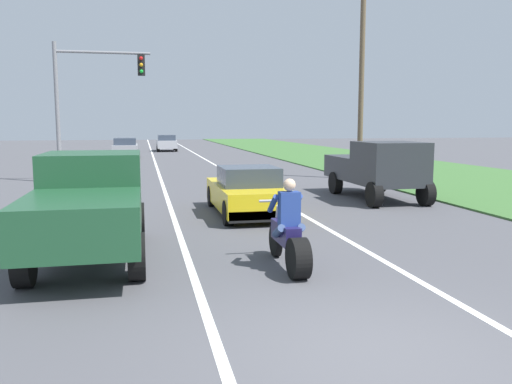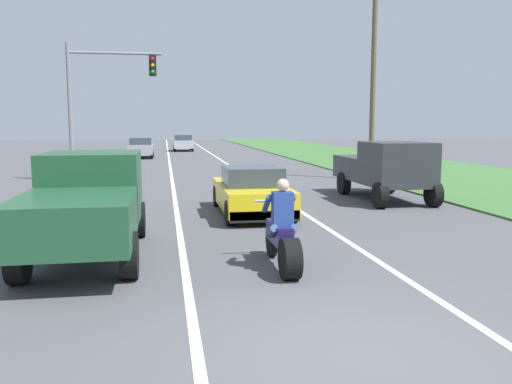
# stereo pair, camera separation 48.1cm
# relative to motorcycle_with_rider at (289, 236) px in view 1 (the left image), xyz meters

# --- Properties ---
(ground_plane) EXTENTS (160.00, 160.00, 0.00)m
(ground_plane) POSITION_rel_motorcycle_with_rider_xyz_m (0.10, -3.62, -0.59)
(ground_plane) COLOR #4C4C51
(lane_stripe_left_solid) EXTENTS (0.14, 120.00, 0.01)m
(lane_stripe_left_solid) POSITION_rel_motorcycle_with_rider_xyz_m (-5.30, 16.38, -0.59)
(lane_stripe_left_solid) COLOR white
(lane_stripe_left_solid) RESTS_ON ground
(lane_stripe_right_solid) EXTENTS (0.14, 120.00, 0.01)m
(lane_stripe_right_solid) POSITION_rel_motorcycle_with_rider_xyz_m (1.90, 16.38, -0.59)
(lane_stripe_right_solid) COLOR white
(lane_stripe_right_solid) RESTS_ON ground
(lane_stripe_centre_dashed) EXTENTS (0.14, 120.00, 0.01)m
(lane_stripe_centre_dashed) POSITION_rel_motorcycle_with_rider_xyz_m (-1.70, 16.38, -0.59)
(lane_stripe_centre_dashed) COLOR white
(lane_stripe_centre_dashed) RESTS_ON ground
(grass_verge_right) EXTENTS (10.00, 120.00, 0.06)m
(grass_verge_right) POSITION_rel_motorcycle_with_rider_xyz_m (12.02, 16.38, -0.56)
(grass_verge_right) COLOR #3D6B33
(grass_verge_right) RESTS_ON ground
(motorcycle_with_rider) EXTENTS (0.70, 2.21, 1.62)m
(motorcycle_with_rider) POSITION_rel_motorcycle_with_rider_xyz_m (0.00, 0.00, 0.00)
(motorcycle_with_rider) COLOR black
(motorcycle_with_rider) RESTS_ON ground
(sports_car_yellow) EXTENTS (1.84, 4.30, 1.37)m
(sports_car_yellow) POSITION_rel_motorcycle_with_rider_xyz_m (0.40, 5.77, 0.04)
(sports_car_yellow) COLOR yellow
(sports_car_yellow) RESTS_ON ground
(pickup_truck_left_lane_dark_green) EXTENTS (2.02, 4.80, 1.98)m
(pickup_truck_left_lane_dark_green) POSITION_rel_motorcycle_with_rider_xyz_m (-3.50, 1.50, 0.51)
(pickup_truck_left_lane_dark_green) COLOR #1E4C2D
(pickup_truck_left_lane_dark_green) RESTS_ON ground
(pickup_truck_right_shoulder_dark_grey) EXTENTS (2.02, 4.80, 1.98)m
(pickup_truck_right_shoulder_dark_grey) POSITION_rel_motorcycle_with_rider_xyz_m (5.30, 7.86, 0.51)
(pickup_truck_right_shoulder_dark_grey) COLOR #2D3035
(pickup_truck_right_shoulder_dark_grey) RESTS_ON ground
(traffic_light_mast_near) EXTENTS (4.06, 0.34, 6.00)m
(traffic_light_mast_near) POSITION_rel_motorcycle_with_rider_xyz_m (-4.81, 15.38, 3.37)
(traffic_light_mast_near) COLOR gray
(traffic_light_mast_near) RESTS_ON ground
(utility_pole_roadside) EXTENTS (0.24, 0.24, 8.28)m
(utility_pole_roadside) POSITION_rel_motorcycle_with_rider_xyz_m (7.36, 14.18, 3.55)
(utility_pole_roadside) COLOR brown
(utility_pole_roadside) RESTS_ON ground
(distant_car_far_ahead) EXTENTS (1.80, 4.00, 1.50)m
(distant_car_far_ahead) POSITION_rel_motorcycle_with_rider_xyz_m (-3.74, 31.64, 0.18)
(distant_car_far_ahead) COLOR #99999E
(distant_car_far_ahead) RESTS_ON ground
(distant_car_further_ahead) EXTENTS (1.80, 4.00, 1.50)m
(distant_car_further_ahead) POSITION_rel_motorcycle_with_rider_xyz_m (-0.30, 41.21, 0.18)
(distant_car_further_ahead) COLOR #B2B2B7
(distant_car_further_ahead) RESTS_ON ground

